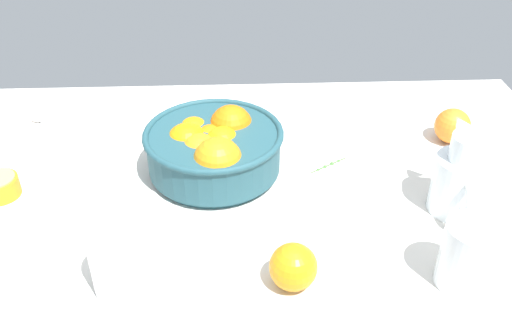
# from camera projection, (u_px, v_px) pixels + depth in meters

# --- Properties ---
(ground_plane) EXTENTS (1.33, 0.81, 0.03)m
(ground_plane) POSITION_uv_depth(u_px,v_px,m) (239.00, 188.00, 1.03)
(ground_plane) COLOR silver
(fruit_bowl) EXTENTS (0.26, 0.26, 0.11)m
(fruit_bowl) POSITION_uv_depth(u_px,v_px,m) (214.00, 148.00, 1.01)
(fruit_bowl) COLOR #234C56
(fruit_bowl) RESTS_ON ground_plane
(juice_pitcher) EXTENTS (0.09, 0.14, 0.15)m
(juice_pitcher) POSITION_uv_depth(u_px,v_px,m) (461.00, 184.00, 0.92)
(juice_pitcher) COLOR white
(juice_pitcher) RESTS_ON ground_plane
(juice_glass) EXTENTS (0.09, 0.09, 0.11)m
(juice_glass) POSITION_uv_depth(u_px,v_px,m) (124.00, 262.00, 0.77)
(juice_glass) COLOR white
(juice_glass) RESTS_ON ground_plane
(second_glass) EXTENTS (0.08, 0.08, 0.11)m
(second_glass) POSITION_uv_depth(u_px,v_px,m) (469.00, 259.00, 0.79)
(second_glass) COLOR white
(second_glass) RESTS_ON ground_plane
(orange_half_0) EXTENTS (0.07, 0.07, 0.04)m
(orange_half_0) POSITION_uv_depth(u_px,v_px,m) (0.00, 187.00, 0.95)
(orange_half_0) COLOR orange
(orange_half_0) RESTS_ON cutting_board
(loose_orange_0) EXTENTS (0.07, 0.07, 0.07)m
(loose_orange_0) POSITION_uv_depth(u_px,v_px,m) (454.00, 126.00, 1.12)
(loose_orange_0) COLOR orange
(loose_orange_0) RESTS_ON ground_plane
(loose_orange_2) EXTENTS (0.07, 0.07, 0.07)m
(loose_orange_2) POSITION_uv_depth(u_px,v_px,m) (295.00, 267.00, 0.79)
(loose_orange_2) COLOR orange
(loose_orange_2) RESTS_ON ground_plane
(spoon) EXTENTS (0.13, 0.11, 0.01)m
(spoon) POSITION_uv_depth(u_px,v_px,m) (48.00, 124.00, 1.18)
(spoon) COLOR silver
(spoon) RESTS_ON ground_plane
(herb_sprig_0) EXTENTS (0.08, 0.05, 0.01)m
(herb_sprig_0) POSITION_uv_depth(u_px,v_px,m) (330.00, 164.00, 1.06)
(herb_sprig_0) COLOR #437235
(herb_sprig_0) RESTS_ON ground_plane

